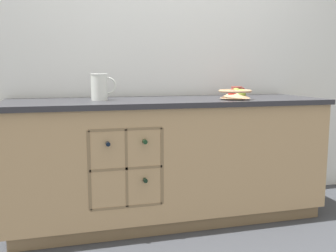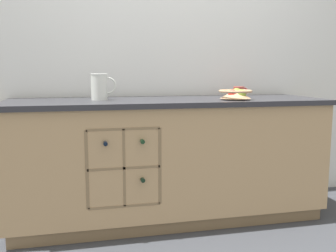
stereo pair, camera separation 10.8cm
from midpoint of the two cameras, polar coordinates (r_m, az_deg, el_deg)
The scene contains 6 objects.
ground_plane at distance 2.88m, azimuth -1.10°, elevation -13.66°, with size 14.00×14.00×0.00m, color #383A3F.
back_wall at distance 3.06m, azimuth -3.02°, elevation 11.99°, with size 4.62×0.06×2.55m, color silver.
kitchen_island at distance 2.74m, azimuth -1.18°, elevation -4.98°, with size 2.26×0.72×0.88m.
fruit_bowl at distance 2.68m, azimuth 9.11°, elevation 4.93°, with size 0.23×0.23×0.08m.
white_pitcher at distance 2.63m, azimuth -11.52°, elevation 5.94°, with size 0.18×0.12×0.18m.
ceramic_mug at distance 3.06m, azimuth 9.47°, elevation 5.24°, with size 0.12×0.09×0.08m.
Camera 1 is at (-0.70, -2.58, 1.07)m, focal length 40.00 mm.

